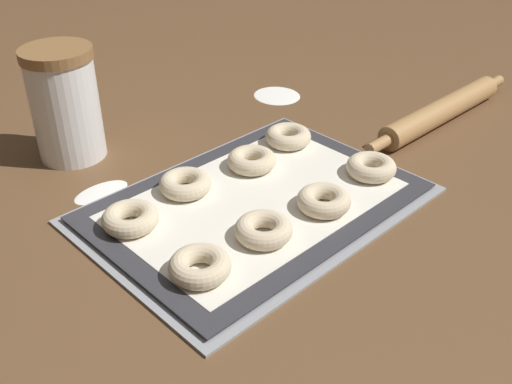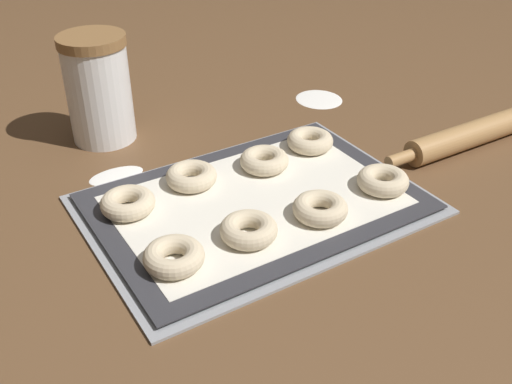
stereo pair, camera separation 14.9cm
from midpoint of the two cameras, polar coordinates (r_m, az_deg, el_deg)
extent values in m
plane|color=brown|center=(0.84, 4.77, -1.45)|extent=(2.80, 2.80, 0.00)
cube|color=#93969B|center=(0.84, 5.07, -1.42)|extent=(0.46, 0.33, 0.01)
cube|color=#333338|center=(0.83, 5.09, -1.12)|extent=(0.43, 0.30, 0.00)
cube|color=silver|center=(0.83, 5.09, -1.10)|extent=(0.38, 0.25, 0.00)
torus|color=beige|center=(0.71, -1.93, -6.56)|extent=(0.07, 0.07, 0.02)
torus|color=beige|center=(0.75, 4.94, -3.95)|extent=(0.07, 0.07, 0.02)
torus|color=beige|center=(0.81, 11.42, -1.86)|extent=(0.07, 0.07, 0.02)
torus|color=beige|center=(0.89, 16.76, 0.78)|extent=(0.07, 0.07, 0.02)
torus|color=beige|center=(0.81, -7.06, -1.36)|extent=(0.07, 0.07, 0.02)
torus|color=beige|center=(0.86, -1.31, 1.24)|extent=(0.07, 0.07, 0.02)
torus|color=beige|center=(0.90, 5.50, 2.76)|extent=(0.07, 0.07, 0.02)
torus|color=beige|center=(0.97, 9.58, 4.61)|extent=(0.07, 0.07, 0.02)
cylinder|color=white|center=(1.00, -10.64, 9.01)|extent=(0.10, 0.10, 0.16)
cylinder|color=olive|center=(0.96, -11.18, 13.83)|extent=(0.11, 0.11, 0.02)
cylinder|color=#AD7F4C|center=(1.09, 24.61, 5.18)|extent=(0.32, 0.05, 0.04)
cylinder|color=#AD7F4C|center=(0.96, 18.05, 2.83)|extent=(0.05, 0.02, 0.02)
ellipsoid|color=white|center=(0.92, -8.75, 1.37)|extent=(0.08, 0.05, 0.00)
ellipsoid|color=white|center=(1.17, 9.69, 8.60)|extent=(0.09, 0.09, 0.00)
camera|label=1|loc=(0.07, -84.85, 3.30)|focal=42.00mm
camera|label=2|loc=(0.07, 95.15, -3.30)|focal=42.00mm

